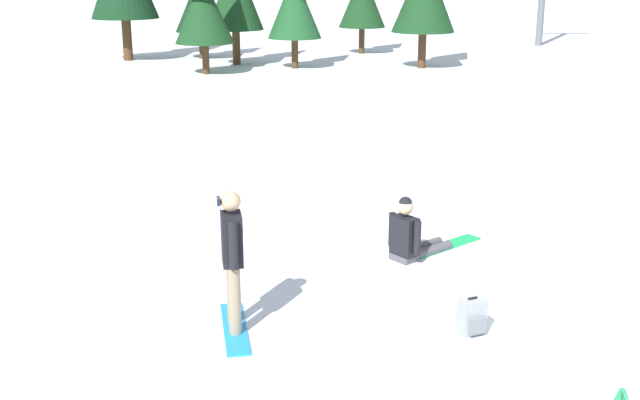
# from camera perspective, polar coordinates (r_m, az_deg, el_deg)

# --- Properties ---
(ground_plane) EXTENTS (800.00, 800.00, 0.00)m
(ground_plane) POSITION_cam_1_polar(r_m,az_deg,el_deg) (9.97, 16.75, -9.65)
(ground_plane) COLOR silver
(snowboarder_foreground) EXTENTS (0.37, 1.47, 1.76)m
(snowboarder_foreground) POSITION_cam_1_polar(r_m,az_deg,el_deg) (9.52, -6.31, -4.13)
(snowboarder_foreground) COLOR #1E8CD8
(snowboarder_foreground) RESTS_ON ground_plane
(snowboarder_midground) EXTENTS (1.65, 1.29, 1.00)m
(snowboarder_midground) POSITION_cam_1_polar(r_m,az_deg,el_deg) (12.04, 6.65, -2.58)
(snowboarder_midground) COLOR #4C4C51
(snowboarder_midground) RESTS_ON ground_plane
(backpack_grey) EXTENTS (0.37, 0.33, 0.47)m
(backpack_grey) POSITION_cam_1_polar(r_m,az_deg,el_deg) (9.81, 10.86, -8.26)
(backpack_grey) COLOR gray
(backpack_grey) RESTS_ON ground_plane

